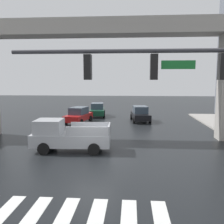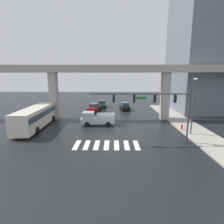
{
  "view_description": "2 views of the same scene",
  "coord_description": "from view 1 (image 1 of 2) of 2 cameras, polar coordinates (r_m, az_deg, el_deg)",
  "views": [
    {
      "loc": [
        2.24,
        -14.29,
        4.66
      ],
      "look_at": [
        0.85,
        3.88,
        2.34
      ],
      "focal_mm": 40.56,
      "sensor_mm": 36.0,
      "label": 1
    },
    {
      "loc": [
        0.78,
        -24.7,
        7.48
      ],
      "look_at": [
        0.52,
        1.18,
        2.19
      ],
      "focal_mm": 28.35,
      "sensor_mm": 36.0,
      "label": 2
    }
  ],
  "objects": [
    {
      "name": "ground_plane",
      "position": [
        15.2,
        -4.39,
        -10.62
      ],
      "size": [
        120.0,
        120.0,
        0.0
      ],
      "primitive_type": "plane",
      "color": "black"
    },
    {
      "name": "crosswalk_stripes",
      "position": [
        9.48,
        -10.69,
        -22.26
      ],
      "size": [
        7.15,
        2.8,
        0.01
      ],
      "color": "silver",
      "rests_on": "ground"
    },
    {
      "name": "elevated_overpass",
      "position": [
        20.51,
        -2.03,
        16.54
      ],
      "size": [
        58.4,
        2.19,
        9.27
      ],
      "color": "#9E9991",
      "rests_on": "ground"
    },
    {
      "name": "pickup_truck",
      "position": [
        16.96,
        -10.16,
        -5.36
      ],
      "size": [
        5.18,
        2.25,
        2.08
      ],
      "color": "#A8AAAF",
      "rests_on": "ground"
    },
    {
      "name": "sedan_red",
      "position": [
        27.74,
        -7.55,
        -0.7
      ],
      "size": [
        2.58,
        4.56,
        1.72
      ],
      "color": "red",
      "rests_on": "ground"
    },
    {
      "name": "sedan_black",
      "position": [
        28.74,
        6.39,
        -0.4
      ],
      "size": [
        2.3,
        4.46,
        1.72
      ],
      "color": "black",
      "rests_on": "ground"
    },
    {
      "name": "sedan_dark_green",
      "position": [
        32.44,
        -3.34,
        0.5
      ],
      "size": [
        2.29,
        4.46,
        1.72
      ],
      "color": "#14472D",
      "rests_on": "ground"
    }
  ]
}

